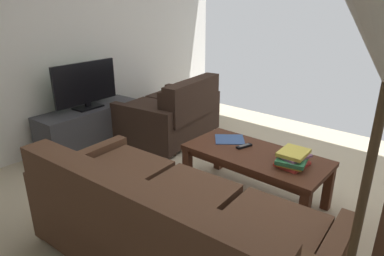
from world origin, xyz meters
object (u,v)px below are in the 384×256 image
object	(u,v)px
sofa_main	(168,227)
tv_remote	(244,146)
tv_stand	(91,128)
coffee_table	(255,160)
book_stack	(293,158)
flat_tv	(86,85)
loveseat_near	(173,114)
loose_magazine	(230,139)

from	to	relation	value
sofa_main	tv_remote	distance (m)	1.21
sofa_main	tv_stand	world-z (taller)	sofa_main
coffee_table	book_stack	size ratio (longest dim) A/B	3.92
sofa_main	tv_remote	bearing A→B (deg)	-80.86
sofa_main	tv_stand	bearing A→B (deg)	-21.55
book_stack	sofa_main	bearing A→B (deg)	75.30
coffee_table	flat_tv	bearing A→B (deg)	8.14
coffee_table	tv_stand	size ratio (longest dim) A/B	0.98
loveseat_near	flat_tv	distance (m)	1.11
tv_stand	tv_remote	distance (m)	1.99
coffee_table	tv_stand	world-z (taller)	tv_stand
coffee_table	tv_stand	xyz separation A→B (m)	(2.10, 0.30, -0.13)
coffee_table	book_stack	bearing A→B (deg)	178.11
sofa_main	flat_tv	xyz separation A→B (m)	(2.15, -0.85, 0.43)
tv_stand	loose_magazine	xyz separation A→B (m)	(-1.75, -0.40, 0.20)
coffee_table	flat_tv	distance (m)	2.16
book_stack	tv_remote	world-z (taller)	book_stack
book_stack	loose_magazine	xyz separation A→B (m)	(0.69, -0.11, -0.06)
loveseat_near	book_stack	distance (m)	1.94
flat_tv	book_stack	world-z (taller)	flat_tv
tv_stand	loose_magazine	world-z (taller)	tv_stand
tv_remote	sofa_main	bearing A→B (deg)	99.14
loveseat_near	tv_stand	size ratio (longest dim) A/B	1.03
tv_stand	loose_magazine	distance (m)	1.81
coffee_table	flat_tv	world-z (taller)	flat_tv
loose_magazine	tv_remote	bearing A→B (deg)	34.61
loose_magazine	sofa_main	bearing A→B (deg)	-21.21
coffee_table	tv_remote	world-z (taller)	tv_remote
tv_remote	loose_magazine	bearing A→B (deg)	-16.73
flat_tv	tv_stand	bearing A→B (deg)	-71.11
loveseat_near	flat_tv	size ratio (longest dim) A/B	1.59
flat_tv	book_stack	xyz separation A→B (m)	(-2.44, -0.29, -0.28)
sofa_main	flat_tv	size ratio (longest dim) A/B	2.48
loveseat_near	tv_remote	world-z (taller)	loveseat_near
sofa_main	coffee_table	world-z (taller)	sofa_main
loveseat_near	book_stack	bearing A→B (deg)	163.71
tv_stand	book_stack	distance (m)	2.47
book_stack	loose_magazine	size ratio (longest dim) A/B	1.16
sofa_main	loose_magazine	bearing A→B (deg)	-72.56
sofa_main	tv_stand	distance (m)	2.31
loveseat_near	loose_magazine	bearing A→B (deg)	159.75
tv_remote	coffee_table	bearing A→B (deg)	164.30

